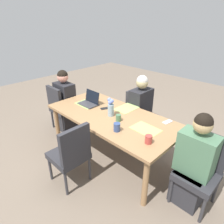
{
  "coord_description": "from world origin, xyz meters",
  "views": [
    {
      "loc": [
        1.84,
        -1.87,
        2.07
      ],
      "look_at": [
        0.0,
        0.0,
        0.79
      ],
      "focal_mm": 31.76,
      "sensor_mm": 36.0,
      "label": 1
    }
  ],
  "objects_px": {
    "dining_table": "(112,119)",
    "chair_far_left_mid": "(139,111)",
    "phone_black": "(105,108)",
    "coffee_mug_near_left": "(117,127)",
    "coffee_mug_centre_left": "(149,139)",
    "flower_vase": "(111,107)",
    "phone_silver": "(168,122)",
    "person_head_left_left_far": "(66,104)",
    "chair_head_right_left_near": "(201,167)",
    "coffee_mug_near_right": "(118,118)",
    "chair_head_left_left_far": "(61,106)",
    "laptop_head_left_left_far": "(90,102)",
    "person_far_left_mid": "(140,112)",
    "chair_near_right_near": "(71,152)",
    "person_head_right_left_near": "(193,166)"
  },
  "relations": [
    {
      "from": "phone_black",
      "to": "laptop_head_left_left_far",
      "type": "bearing_deg",
      "value": 126.96
    },
    {
      "from": "coffee_mug_centre_left",
      "to": "phone_black",
      "type": "distance_m",
      "value": 1.08
    },
    {
      "from": "chair_head_right_left_near",
      "to": "person_head_right_left_near",
      "type": "height_order",
      "value": "person_head_right_left_near"
    },
    {
      "from": "chair_head_right_left_near",
      "to": "person_head_left_left_far",
      "type": "height_order",
      "value": "person_head_left_left_far"
    },
    {
      "from": "coffee_mug_centre_left",
      "to": "coffee_mug_near_left",
      "type": "bearing_deg",
      "value": -172.12
    },
    {
      "from": "person_head_left_left_far",
      "to": "phone_black",
      "type": "xyz_separation_m",
      "value": [
        1.0,
        0.1,
        0.21
      ]
    },
    {
      "from": "person_far_left_mid",
      "to": "phone_black",
      "type": "height_order",
      "value": "person_far_left_mid"
    },
    {
      "from": "person_far_left_mid",
      "to": "phone_silver",
      "type": "xyz_separation_m",
      "value": [
        0.71,
        -0.33,
        0.21
      ]
    },
    {
      "from": "person_far_left_mid",
      "to": "dining_table",
      "type": "bearing_deg",
      "value": -89.3
    },
    {
      "from": "chair_head_left_left_far",
      "to": "chair_near_right_near",
      "type": "distance_m",
      "value": 1.5
    },
    {
      "from": "chair_far_left_mid",
      "to": "dining_table",
      "type": "bearing_deg",
      "value": -83.87
    },
    {
      "from": "laptop_head_left_left_far",
      "to": "coffee_mug_centre_left",
      "type": "bearing_deg",
      "value": -9.86
    },
    {
      "from": "coffee_mug_near_right",
      "to": "chair_head_left_left_far",
      "type": "bearing_deg",
      "value": -179.01
    },
    {
      "from": "laptop_head_left_left_far",
      "to": "coffee_mug_centre_left",
      "type": "height_order",
      "value": "laptop_head_left_left_far"
    },
    {
      "from": "person_head_left_left_far",
      "to": "laptop_head_left_left_far",
      "type": "relative_size",
      "value": 3.73
    },
    {
      "from": "chair_head_right_left_near",
      "to": "coffee_mug_near_right",
      "type": "distance_m",
      "value": 1.19
    },
    {
      "from": "flower_vase",
      "to": "phone_silver",
      "type": "height_order",
      "value": "flower_vase"
    },
    {
      "from": "person_far_left_mid",
      "to": "laptop_head_left_left_far",
      "type": "height_order",
      "value": "person_far_left_mid"
    },
    {
      "from": "chair_head_right_left_near",
      "to": "chair_head_left_left_far",
      "type": "height_order",
      "value": "same"
    },
    {
      "from": "person_head_left_left_far",
      "to": "flower_vase",
      "type": "height_order",
      "value": "person_head_left_left_far"
    },
    {
      "from": "laptop_head_left_left_far",
      "to": "phone_black",
      "type": "relative_size",
      "value": 2.13
    },
    {
      "from": "chair_far_left_mid",
      "to": "phone_black",
      "type": "height_order",
      "value": "chair_far_left_mid"
    },
    {
      "from": "chair_head_right_left_near",
      "to": "chair_head_left_left_far",
      "type": "distance_m",
      "value": 2.63
    },
    {
      "from": "dining_table",
      "to": "person_head_left_left_far",
      "type": "relative_size",
      "value": 1.7
    },
    {
      "from": "chair_far_left_mid",
      "to": "phone_silver",
      "type": "height_order",
      "value": "chair_far_left_mid"
    },
    {
      "from": "chair_head_left_left_far",
      "to": "phone_black",
      "type": "relative_size",
      "value": 6.0
    },
    {
      "from": "chair_head_left_left_far",
      "to": "person_head_left_left_far",
      "type": "distance_m",
      "value": 0.1
    },
    {
      "from": "coffee_mug_near_left",
      "to": "coffee_mug_near_right",
      "type": "bearing_deg",
      "value": 128.68
    },
    {
      "from": "coffee_mug_near_left",
      "to": "coffee_mug_centre_left",
      "type": "relative_size",
      "value": 1.09
    },
    {
      "from": "phone_black",
      "to": "chair_head_left_left_far",
      "type": "bearing_deg",
      "value": 124.33
    },
    {
      "from": "coffee_mug_near_right",
      "to": "dining_table",
      "type": "bearing_deg",
      "value": 161.49
    },
    {
      "from": "chair_head_right_left_near",
      "to": "laptop_head_left_left_far",
      "type": "distance_m",
      "value": 1.9
    },
    {
      "from": "coffee_mug_near_right",
      "to": "coffee_mug_centre_left",
      "type": "distance_m",
      "value": 0.63
    },
    {
      "from": "person_far_left_mid",
      "to": "chair_near_right_near",
      "type": "xyz_separation_m",
      "value": [
        0.05,
        -1.5,
        -0.03
      ]
    },
    {
      "from": "dining_table",
      "to": "phone_black",
      "type": "relative_size",
      "value": 13.57
    },
    {
      "from": "chair_head_right_left_near",
      "to": "person_head_left_left_far",
      "type": "distance_m",
      "value": 2.57
    },
    {
      "from": "flower_vase",
      "to": "coffee_mug_near_left",
      "type": "bearing_deg",
      "value": -34.71
    },
    {
      "from": "chair_head_right_left_near",
      "to": "chair_near_right_near",
      "type": "xyz_separation_m",
      "value": [
        -1.29,
        -0.89,
        0.0
      ]
    },
    {
      "from": "phone_silver",
      "to": "person_head_left_left_far",
      "type": "bearing_deg",
      "value": 111.02
    },
    {
      "from": "person_head_left_left_far",
      "to": "laptop_head_left_left_far",
      "type": "xyz_separation_m",
      "value": [
        0.69,
        0.04,
        0.25
      ]
    },
    {
      "from": "chair_head_left_left_far",
      "to": "person_head_left_left_far",
      "type": "xyz_separation_m",
      "value": [
        0.06,
        0.07,
        0.03
      ]
    },
    {
      "from": "dining_table",
      "to": "chair_far_left_mid",
      "type": "height_order",
      "value": "chair_far_left_mid"
    },
    {
      "from": "chair_far_left_mid",
      "to": "laptop_head_left_left_far",
      "type": "relative_size",
      "value": 2.81
    },
    {
      "from": "flower_vase",
      "to": "coffee_mug_near_left",
      "type": "height_order",
      "value": "flower_vase"
    },
    {
      "from": "dining_table",
      "to": "chair_far_left_mid",
      "type": "relative_size",
      "value": 2.26
    },
    {
      "from": "person_head_left_left_far",
      "to": "coffee_mug_near_right",
      "type": "height_order",
      "value": "person_head_left_left_far"
    },
    {
      "from": "coffee_mug_near_left",
      "to": "dining_table",
      "type": "bearing_deg",
      "value": 142.58
    },
    {
      "from": "chair_head_left_left_far",
      "to": "coffee_mug_near_right",
      "type": "bearing_deg",
      "value": 0.99
    },
    {
      "from": "person_far_left_mid",
      "to": "coffee_mug_near_left",
      "type": "relative_size",
      "value": 10.91
    },
    {
      "from": "person_head_right_left_near",
      "to": "flower_vase",
      "type": "xyz_separation_m",
      "value": [
        -1.27,
        -0.06,
        0.35
      ]
    }
  ]
}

